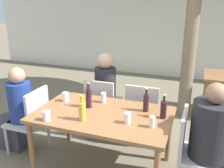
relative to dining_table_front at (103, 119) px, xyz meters
name	(u,v)px	position (x,y,z in m)	size (l,w,h in m)	color
ground_plane	(103,167)	(0.00, 0.00, -0.65)	(30.00, 30.00, 0.00)	#706651
cafe_building_wall	(165,22)	(0.00, 4.12, 0.75)	(10.00, 0.08, 2.80)	white
dining_table_front	(103,119)	(0.00, 0.00, 0.00)	(1.53, 0.93, 0.72)	brown
patio_chair_0	(31,118)	(-1.00, 0.00, -0.16)	(0.44, 0.44, 0.88)	#B2B2B7
patio_chair_1	(193,148)	(1.00, 0.00, -0.16)	(0.44, 0.44, 0.88)	#B2B2B7
patio_chair_2	(102,105)	(-0.31, 0.70, -0.16)	(0.44, 0.44, 0.88)	#B2B2B7
patio_chair_3	(143,111)	(0.31, 0.70, -0.16)	(0.44, 0.44, 0.88)	#B2B2B7
person_seated_0	(16,114)	(-1.24, 0.00, -0.15)	(0.55, 0.30, 1.15)	#383842
person_seated_1	(217,147)	(1.22, 0.00, -0.10)	(0.60, 0.40, 1.21)	#383842
person_seated_2	(108,96)	(-0.31, 0.93, -0.10)	(0.31, 0.56, 1.22)	#383842
wine_bottle_0	(146,102)	(0.44, 0.22, 0.18)	(0.06, 0.06, 0.28)	#331923
wine_bottle_1	(163,109)	(0.65, 0.11, 0.18)	(0.07, 0.07, 0.27)	#331923
oil_cruet_2	(82,111)	(-0.14, -0.23, 0.18)	(0.07, 0.07, 0.28)	gold
wine_bottle_3	(89,98)	(-0.21, 0.09, 0.19)	(0.07, 0.07, 0.31)	#331923
drinking_glass_0	(66,97)	(-0.57, 0.16, 0.13)	(0.08, 0.08, 0.12)	white
drinking_glass_1	(46,116)	(-0.49, -0.37, 0.13)	(0.08, 0.08, 0.11)	white
drinking_glass_2	(128,118)	(0.33, -0.13, 0.13)	(0.07, 0.07, 0.12)	white
drinking_glass_3	(152,122)	(0.59, -0.13, 0.13)	(0.06, 0.06, 0.12)	silver
drinking_glass_4	(103,98)	(-0.11, 0.29, 0.14)	(0.06, 0.06, 0.13)	white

